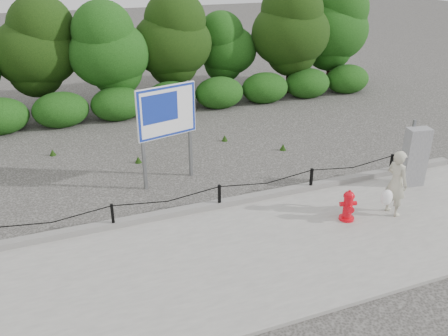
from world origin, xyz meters
name	(u,v)px	position (x,y,z in m)	size (l,w,h in m)	color
ground	(219,210)	(0.00, 0.00, 0.00)	(90.00, 90.00, 0.00)	#2D2B28
sidewalk	(255,254)	(0.00, -2.00, 0.04)	(14.00, 4.00, 0.08)	gray
curb	(219,204)	(0.00, 0.05, 0.15)	(14.00, 0.22, 0.14)	slate
chain_barrier	(219,194)	(0.00, 0.00, 0.46)	(10.06, 0.06, 0.60)	black
treeline	(147,41)	(0.48, 8.90, 2.55)	(20.65, 3.62, 4.59)	black
fire_hydrant	(348,206)	(2.50, -1.58, 0.43)	(0.42, 0.43, 0.74)	red
pedestrian	(396,184)	(3.63, -1.72, 0.85)	(0.72, 0.62, 1.57)	#B5B29B
utility_cabinet	(415,157)	(5.11, -0.67, 0.85)	(0.64, 0.47, 1.71)	#97979A
advertising_sign	(167,116)	(-0.69, 1.89, 1.87)	(1.62, 0.51, 2.65)	slate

